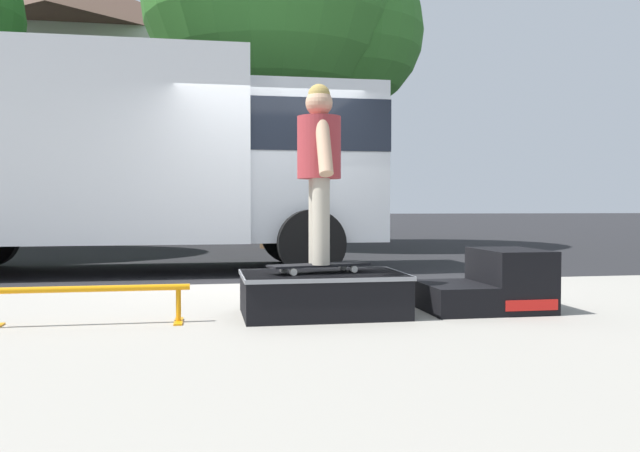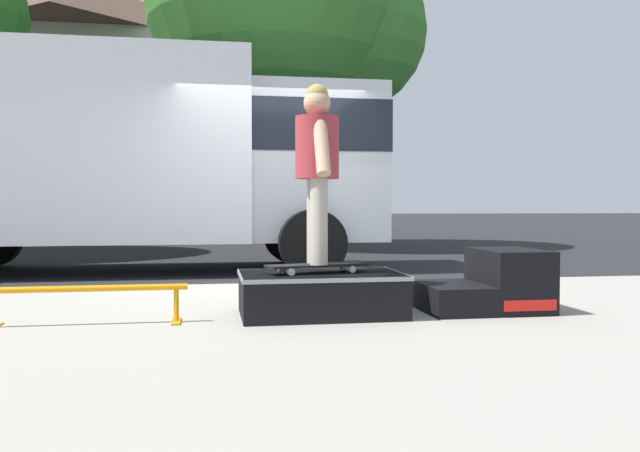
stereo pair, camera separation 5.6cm
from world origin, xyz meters
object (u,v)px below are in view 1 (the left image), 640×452
object	(u,v)px
grind_rail	(88,296)
box_truck	(138,153)
skate_box	(323,292)
skateboard	(319,266)
skater_kid	(319,158)
kicker_ramp	(493,285)
street_tree_neighbour	(287,4)

from	to	relation	value
grind_rail	box_truck	xyz separation A→B (m)	(-0.14, 4.94, 1.38)
skate_box	grind_rail	bearing A→B (deg)	-175.84
skateboard	skate_box	bearing A→B (deg)	7.89
skateboard	skater_kid	world-z (taller)	skater_kid
skate_box	kicker_ramp	xyz separation A→B (m)	(1.37, -0.00, 0.03)
skateboard	skater_kid	bearing A→B (deg)	180.00
kicker_ramp	street_tree_neighbour	distance (m)	11.03
box_truck	street_tree_neighbour	xyz separation A→B (m)	(2.78, 4.93, 3.76)
skate_box	skateboard	distance (m)	0.21
kicker_ramp	street_tree_neighbour	xyz separation A→B (m)	(-0.41, 9.75, 5.14)
kicker_ramp	box_truck	world-z (taller)	box_truck
skater_kid	box_truck	world-z (taller)	box_truck
grind_rail	street_tree_neighbour	distance (m)	11.44
grind_rail	skate_box	bearing A→B (deg)	4.16
skateboard	street_tree_neighbour	size ratio (longest dim) A/B	0.09
skateboard	box_truck	distance (m)	5.28
kicker_ramp	skateboard	world-z (taller)	kicker_ramp
skate_box	skateboard	size ratio (longest dim) A/B	1.51
skate_box	skater_kid	size ratio (longest dim) A/B	0.91
street_tree_neighbour	skateboard	bearing A→B (deg)	-95.82
grind_rail	skateboard	distance (m)	1.66
box_truck	street_tree_neighbour	size ratio (longest dim) A/B	0.81
skateboard	box_truck	size ratio (longest dim) A/B	0.12
grind_rail	box_truck	bearing A→B (deg)	91.63
skater_kid	street_tree_neighbour	bearing A→B (deg)	84.18
kicker_ramp	skater_kid	bearing A→B (deg)	-179.85
kicker_ramp	street_tree_neighbour	world-z (taller)	street_tree_neighbour
skateboard	grind_rail	bearing A→B (deg)	-175.91
kicker_ramp	box_truck	distance (m)	5.94
grind_rail	street_tree_neighbour	bearing A→B (deg)	75.05
kicker_ramp	skateboard	distance (m)	1.41
skateboard	box_truck	bearing A→B (deg)	110.29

